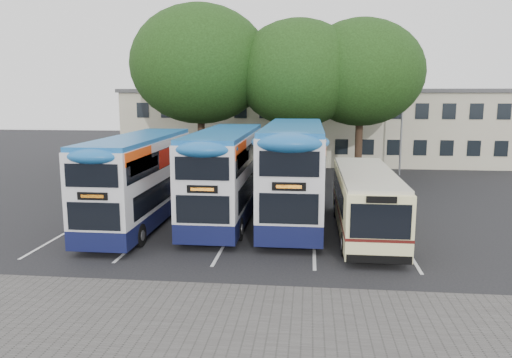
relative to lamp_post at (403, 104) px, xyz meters
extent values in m
plane|color=black|center=(-6.00, -19.97, -5.08)|extent=(120.00, 120.00, 0.00)
cube|color=#595654|center=(-8.00, -24.97, -5.08)|extent=(40.00, 6.00, 0.01)
cube|color=silver|center=(-16.75, -14.97, -5.08)|extent=(0.12, 11.00, 0.01)
cube|color=silver|center=(-13.25, -14.97, -5.08)|extent=(0.12, 11.00, 0.01)
cube|color=silver|center=(-9.75, -14.97, -5.08)|extent=(0.12, 11.00, 0.01)
cube|color=silver|center=(-6.25, -14.97, -5.08)|extent=(0.12, 11.00, 0.01)
cube|color=silver|center=(-2.75, -14.97, -5.08)|extent=(0.12, 11.00, 0.01)
cube|color=beige|center=(-6.00, 7.03, -2.08)|extent=(32.00, 8.00, 6.00)
cube|color=#4C4C4F|center=(-6.00, 7.03, 0.97)|extent=(32.40, 8.40, 0.30)
cube|color=black|center=(-6.00, 3.01, -3.38)|extent=(30.00, 0.06, 1.20)
cube|color=black|center=(-6.00, 3.01, -0.58)|extent=(30.00, 0.06, 1.20)
cylinder|color=gray|center=(0.00, 0.03, -0.58)|extent=(0.14, 0.14, 9.00)
cube|color=gray|center=(0.00, 0.03, 3.92)|extent=(0.12, 0.80, 0.12)
cube|color=gray|center=(0.00, -0.37, 3.87)|extent=(0.25, 0.50, 0.12)
cylinder|color=black|center=(-13.91, -2.87, -2.23)|extent=(0.50, 0.50, 5.71)
ellipsoid|color=black|center=(-13.91, -2.87, 2.68)|extent=(9.33, 9.33, 7.93)
cylinder|color=black|center=(-7.34, -2.93, -2.46)|extent=(0.50, 0.50, 5.26)
ellipsoid|color=black|center=(-7.34, -2.93, 2.06)|extent=(8.27, 8.27, 7.03)
cylinder|color=black|center=(-3.20, -2.36, -2.44)|extent=(0.50, 0.50, 5.30)
ellipsoid|color=black|center=(-3.20, -2.36, 2.12)|extent=(8.26, 8.26, 7.02)
cube|color=#10143D|center=(-14.00, -15.39, -4.45)|extent=(2.28, 9.56, 0.73)
cube|color=silver|center=(-14.00, -15.39, -2.67)|extent=(2.28, 9.56, 2.82)
cube|color=#1C60A8|center=(-14.00, -15.39, -1.21)|extent=(2.23, 9.37, 0.27)
cube|color=black|center=(-14.00, -15.12, -3.44)|extent=(2.32, 8.47, 0.91)
cube|color=black|center=(-14.00, -15.39, -2.03)|extent=(2.32, 9.02, 0.82)
cube|color=#FF5215|center=(-12.85, -18.53, -1.53)|extent=(0.02, 2.92, 0.50)
cube|color=black|center=(-14.00, -20.20, -2.76)|extent=(1.09, 0.06, 0.27)
cylinder|color=black|center=(-15.03, -12.61, -4.63)|extent=(0.27, 0.91, 0.91)
cylinder|color=black|center=(-12.97, -12.61, -4.63)|extent=(0.27, 0.91, 0.91)
cylinder|color=black|center=(-15.03, -18.53, -4.63)|extent=(0.27, 0.91, 0.91)
cylinder|color=black|center=(-12.97, -18.53, -4.63)|extent=(0.27, 0.91, 0.91)
cube|color=#AA160B|center=(-12.84, -14.25, -2.03)|extent=(0.02, 3.64, 0.77)
cube|color=#10143D|center=(-10.35, -14.02, -4.42)|extent=(2.37, 9.97, 0.76)
cube|color=silver|center=(-10.35, -14.02, -2.57)|extent=(2.37, 9.97, 2.94)
cube|color=#1C60A8|center=(-10.35, -14.02, -1.05)|extent=(2.33, 9.77, 0.28)
cube|color=black|center=(-10.35, -13.73, -3.38)|extent=(2.41, 8.83, 0.95)
cube|color=black|center=(-10.35, -14.02, -1.90)|extent=(2.41, 9.40, 0.85)
cube|color=#FF5215|center=(-9.15, -17.29, -1.38)|extent=(0.02, 3.04, 0.52)
cube|color=black|center=(-10.35, -19.03, -2.66)|extent=(1.14, 0.06, 0.28)
cylinder|color=black|center=(-11.42, -11.12, -4.61)|extent=(0.28, 0.95, 0.95)
cylinder|color=black|center=(-9.27, -11.12, -4.61)|extent=(0.28, 0.95, 0.95)
cylinder|color=black|center=(-11.42, -17.29, -4.61)|extent=(0.28, 0.95, 0.95)
cylinder|color=black|center=(-9.27, -17.29, -4.61)|extent=(0.28, 0.95, 0.95)
cube|color=#10143D|center=(-7.20, -13.70, -4.37)|extent=(2.54, 10.66, 0.81)
cube|color=silver|center=(-7.20, -13.70, -2.40)|extent=(2.54, 10.66, 3.15)
cube|color=#1C60A8|center=(-7.20, -13.70, -0.77)|extent=(2.49, 10.44, 0.30)
cube|color=black|center=(-7.20, -13.39, -3.26)|extent=(2.58, 9.44, 1.01)
cube|color=black|center=(-7.20, -13.70, -1.68)|extent=(2.58, 10.05, 0.91)
cube|color=#FF5215|center=(-5.92, -17.20, -1.13)|extent=(0.02, 3.25, 0.56)
cube|color=black|center=(-7.20, -19.05, -2.50)|extent=(1.22, 0.06, 0.30)
cylinder|color=black|center=(-8.35, -10.60, -4.58)|extent=(0.30, 1.01, 1.01)
cylinder|color=black|center=(-6.05, -10.60, -4.58)|extent=(0.30, 1.01, 1.01)
cylinder|color=black|center=(-8.35, -17.20, -4.58)|extent=(0.30, 1.01, 1.01)
cylinder|color=black|center=(-6.05, -17.20, -4.58)|extent=(0.30, 1.01, 1.01)
cube|color=#FFF6AA|center=(-4.13, -15.76, -3.67)|extent=(2.24, 8.97, 2.29)
cube|color=beige|center=(-4.13, -15.76, -2.48)|extent=(2.15, 8.62, 0.18)
cube|color=black|center=(-4.13, -15.31, -3.29)|extent=(2.28, 7.18, 0.81)
cube|color=#511310|center=(-4.13, -15.76, -4.05)|extent=(2.27, 8.99, 0.11)
cube|color=black|center=(-4.13, -20.27, -3.38)|extent=(1.97, 0.06, 1.17)
cylinder|color=black|center=(-5.14, -18.81, -4.64)|extent=(0.27, 0.90, 0.90)
cylinder|color=black|center=(-3.11, -18.81, -4.64)|extent=(0.27, 0.90, 0.90)
cylinder|color=black|center=(-5.14, -13.07, -4.64)|extent=(0.27, 0.90, 0.90)
cylinder|color=black|center=(-3.11, -13.07, -4.64)|extent=(0.27, 0.90, 0.90)
camera|label=1|loc=(-6.49, -36.50, 0.79)|focal=35.00mm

